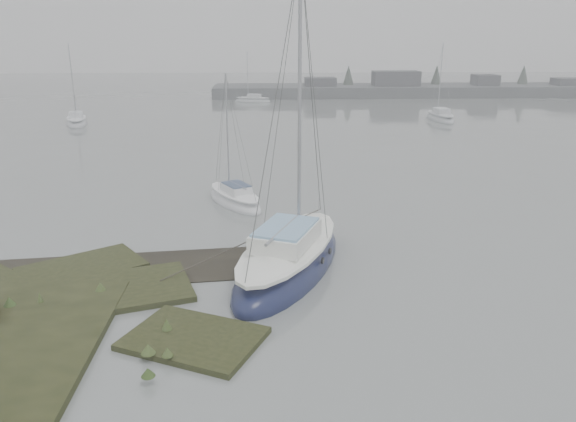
# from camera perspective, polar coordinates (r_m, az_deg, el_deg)

# --- Properties ---
(ground) EXTENTS (160.00, 160.00, 0.00)m
(ground) POSITION_cam_1_polar(r_m,az_deg,el_deg) (44.80, -5.67, 7.25)
(ground) COLOR slate
(ground) RESTS_ON ground
(far_shoreline) EXTENTS (60.00, 8.00, 4.15)m
(far_shoreline) POSITION_cam_1_polar(r_m,az_deg,el_deg) (80.05, 15.57, 11.84)
(far_shoreline) COLOR #4C4F51
(far_shoreline) RESTS_ON ground
(sailboat_main) EXTENTS (5.48, 8.42, 11.31)m
(sailboat_main) POSITION_cam_1_polar(r_m,az_deg,el_deg) (19.74, 0.11, -5.09)
(sailboat_main) COLOR #14193A
(sailboat_main) RESTS_ON ground
(sailboat_white) EXTENTS (3.63, 4.92, 6.70)m
(sailboat_white) POSITION_cam_1_polar(r_m,az_deg,el_deg) (27.61, -5.42, 1.18)
(sailboat_white) COLOR silver
(sailboat_white) RESTS_ON ground
(sailboat_far_a) EXTENTS (3.25, 5.75, 7.72)m
(sailboat_far_a) POSITION_cam_1_polar(r_m,az_deg,el_deg) (55.48, -20.66, 8.45)
(sailboat_far_a) COLOR #AFB2B9
(sailboat_far_a) RESTS_ON ground
(sailboat_far_b) EXTENTS (2.18, 5.60, 7.74)m
(sailboat_far_b) POSITION_cam_1_polar(r_m,az_deg,el_deg) (56.60, 15.20, 9.12)
(sailboat_far_b) COLOR #A2A8AC
(sailboat_far_b) RESTS_ON ground
(sailboat_far_c) EXTENTS (4.75, 2.71, 6.37)m
(sailboat_far_c) POSITION_cam_1_polar(r_m,az_deg,el_deg) (69.75, -3.60, 11.14)
(sailboat_far_c) COLOR #A5ACB0
(sailboat_far_c) RESTS_ON ground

